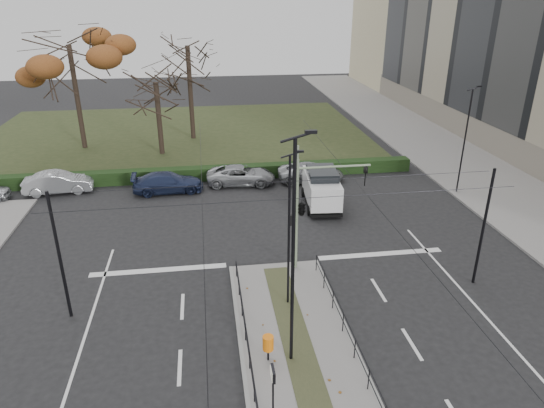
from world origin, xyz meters
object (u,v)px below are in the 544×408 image
(litter_bin, at_px, (268,343))
(streetlamp_median_far, at_px, (289,230))
(parked_car_fourth, at_px, (241,175))
(info_panel, at_px, (273,379))
(streetlamp_median_near, at_px, (294,255))
(parked_car_second, at_px, (58,182))
(bare_tree_near, at_px, (156,88))
(white_van, at_px, (322,187))
(rust_tree, at_px, (69,45))
(parked_car_third, at_px, (168,182))
(bare_tree_center, at_px, (188,53))
(traffic_light, at_px, (303,206))
(streetlamp_sidewalk, at_px, (465,140))
(parked_car_fifth, at_px, (311,172))

(litter_bin, distance_m, streetlamp_median_far, 4.89)
(parked_car_fourth, bearing_deg, info_panel, -176.90)
(streetlamp_median_near, relative_size, parked_car_second, 1.93)
(streetlamp_median_far, bearing_deg, streetlamp_median_near, -97.94)
(litter_bin, relative_size, parked_car_second, 0.23)
(info_panel, height_order, bare_tree_near, bare_tree_near)
(info_panel, xyz_separation_m, bare_tree_near, (-5.57, 30.59, 4.14))
(streetlamp_median_near, bearing_deg, bare_tree_near, 103.49)
(parked_car_fourth, bearing_deg, white_van, -128.34)
(parked_car_fourth, bearing_deg, streetlamp_median_near, -173.88)
(white_van, bearing_deg, streetlamp_median_near, -107.71)
(rust_tree, bearing_deg, parked_car_third, -55.68)
(streetlamp_median_near, xyz_separation_m, rust_tree, (-13.93, 30.77, 4.44))
(info_panel, relative_size, streetlamp_median_near, 0.23)
(parked_car_third, distance_m, parked_car_fourth, 5.41)
(streetlamp_median_far, xyz_separation_m, parked_car_fourth, (-0.83, 15.79, -3.13))
(streetlamp_median_near, relative_size, bare_tree_center, 0.78)
(litter_bin, height_order, parked_car_second, parked_car_second)
(traffic_light, distance_m, rust_tree, 29.23)
(parked_car_third, bearing_deg, info_panel, -171.08)
(streetlamp_median_near, bearing_deg, streetlamp_sidewalk, 46.03)
(white_van, relative_size, parked_car_fifth, 1.02)
(parked_car_second, height_order, parked_car_fifth, parked_car_second)
(rust_tree, distance_m, parked_car_fifth, 23.65)
(streetlamp_median_far, xyz_separation_m, parked_car_second, (-13.96, 15.94, -3.06))
(traffic_light, height_order, info_panel, traffic_light)
(info_panel, xyz_separation_m, parked_car_third, (-4.54, 21.37, -1.02))
(info_panel, distance_m, streetlamp_median_near, 4.20)
(bare_tree_center, bearing_deg, bare_tree_near, -120.32)
(streetlamp_sidewalk, height_order, white_van, streetlamp_sidewalk)
(white_van, bearing_deg, parked_car_fifth, 86.16)
(streetlamp_sidewalk, relative_size, parked_car_fifth, 1.50)
(parked_car_third, bearing_deg, streetlamp_median_near, -166.19)
(traffic_light, distance_m, parked_car_fourth, 13.21)
(litter_bin, bearing_deg, traffic_light, 68.22)
(streetlamp_sidewalk, xyz_separation_m, parked_car_third, (-20.56, 3.23, -3.23))
(parked_car_second, relative_size, parked_car_third, 0.94)
(parked_car_fourth, xyz_separation_m, rust_tree, (-13.61, 11.27, 8.50))
(traffic_light, xyz_separation_m, info_panel, (-2.90, -9.47, -1.81))
(white_van, bearing_deg, bare_tree_near, 130.89)
(streetlamp_sidewalk, bearing_deg, bare_tree_center, 137.70)
(streetlamp_median_near, distance_m, bare_tree_center, 33.01)
(parked_car_third, relative_size, bare_tree_near, 0.60)
(white_van, distance_m, rust_tree, 25.82)
(white_van, distance_m, bare_tree_center, 21.00)
(parked_car_fifth, bearing_deg, traffic_light, 167.22)
(litter_bin, bearing_deg, bare_tree_center, 95.34)
(white_van, bearing_deg, rust_tree, 139.27)
(rust_tree, bearing_deg, bare_tree_near, -21.70)
(streetlamp_median_far, height_order, parked_car_third, streetlamp_median_far)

